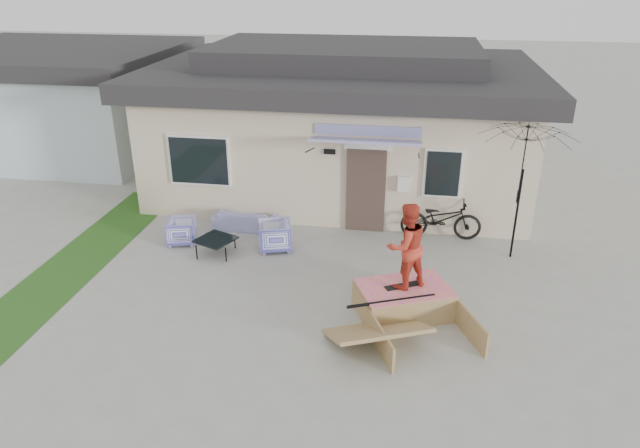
# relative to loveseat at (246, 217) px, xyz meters

# --- Properties ---
(ground) EXTENTS (90.00, 90.00, 0.00)m
(ground) POSITION_rel_loveseat_xyz_m (1.96, -4.10, -0.32)
(ground) COLOR #98978D
(ground) RESTS_ON ground
(grass_strip) EXTENTS (1.40, 8.00, 0.01)m
(grass_strip) POSITION_rel_loveseat_xyz_m (-3.24, -2.10, -0.31)
(grass_strip) COLOR #235019
(grass_strip) RESTS_ON ground
(house) EXTENTS (10.80, 8.49, 4.10)m
(house) POSITION_rel_loveseat_xyz_m (1.96, 3.89, 1.62)
(house) COLOR beige
(house) RESTS_ON ground
(neighbor_house) EXTENTS (8.60, 7.60, 3.50)m
(neighbor_house) POSITION_rel_loveseat_xyz_m (-8.54, 5.90, 1.47)
(neighbor_house) COLOR silver
(neighbor_house) RESTS_ON ground
(loveseat) EXTENTS (1.65, 0.55, 0.64)m
(loveseat) POSITION_rel_loveseat_xyz_m (0.00, 0.00, 0.00)
(loveseat) COLOR #3D3BA9
(loveseat) RESTS_ON ground
(armchair_left) EXTENTS (0.77, 0.79, 0.68)m
(armchair_left) POSITION_rel_loveseat_xyz_m (-1.28, -1.05, 0.02)
(armchair_left) COLOR #3D3BA9
(armchair_left) RESTS_ON ground
(armchair_right) EXTENTS (0.86, 0.89, 0.75)m
(armchair_right) POSITION_rel_loveseat_xyz_m (0.98, -1.02, 0.06)
(armchair_right) COLOR #3D3BA9
(armchair_right) RESTS_ON ground
(coffee_table) EXTENTS (1.01, 1.01, 0.38)m
(coffee_table) POSITION_rel_loveseat_xyz_m (-0.30, -1.48, -0.13)
(coffee_table) COLOR black
(coffee_table) RESTS_ON ground
(bicycle) EXTENTS (1.95, 0.74, 1.23)m
(bicycle) POSITION_rel_loveseat_xyz_m (4.80, 0.20, 0.30)
(bicycle) COLOR black
(bicycle) RESTS_ON ground
(patio_umbrella) EXTENTS (2.38, 2.26, 2.20)m
(patio_umbrella) POSITION_rel_loveseat_xyz_m (6.38, -0.54, 1.43)
(patio_umbrella) COLOR black
(patio_umbrella) RESTS_ON ground
(skate_ramp) EXTENTS (2.43, 2.72, 0.56)m
(skate_ramp) POSITION_rel_loveseat_xyz_m (4.04, -3.31, -0.04)
(skate_ramp) COLOR olive
(skate_ramp) RESTS_ON ground
(skateboard) EXTENTS (0.74, 0.52, 0.05)m
(skateboard) POSITION_rel_loveseat_xyz_m (4.01, -3.26, 0.26)
(skateboard) COLOR black
(skateboard) RESTS_ON skate_ramp
(skater) EXTENTS (1.03, 0.98, 1.66)m
(skater) POSITION_rel_loveseat_xyz_m (4.01, -3.26, 1.12)
(skater) COLOR red
(skater) RESTS_ON skateboard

